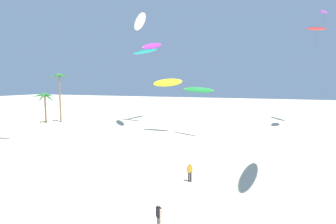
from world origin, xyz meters
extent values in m
cylinder|color=brown|center=(-32.38, 41.49, 3.01)|extent=(0.31, 0.31, 6.02)
cone|color=#287533|center=(-31.07, 41.45, 5.78)|extent=(2.75, 0.64, 1.03)
cone|color=#287533|center=(-31.76, 42.26, 5.12)|extent=(1.92, 2.19, 2.21)
cone|color=#287533|center=(-32.93, 42.66, 5.68)|extent=(1.67, 2.71, 1.23)
cone|color=#287533|center=(-33.40, 41.48, 5.15)|extent=(2.40, 0.59, 2.17)
cone|color=#287533|center=(-33.12, 40.41, 5.74)|extent=(2.00, 2.58, 1.11)
cone|color=#287533|center=(-31.89, 40.38, 5.46)|extent=(1.58, 2.66, 1.64)
cylinder|color=olive|center=(-30.30, 43.52, 5.06)|extent=(0.32, 0.32, 10.11)
cone|color=#287533|center=(-29.31, 43.43, 9.71)|extent=(2.24, 0.77, 1.33)
cone|color=#287533|center=(-30.13, 44.54, 9.81)|extent=(0.91, 2.28, 1.15)
cone|color=#287533|center=(-31.08, 44.12, 9.69)|extent=(2.09, 1.77, 1.37)
cone|color=#287533|center=(-31.04, 42.84, 9.75)|extent=(2.00, 1.91, 1.26)
cone|color=#287533|center=(-29.81, 42.62, 9.81)|extent=(1.54, 2.22, 1.15)
ellipsoid|color=purple|center=(-13.55, 53.99, 16.43)|extent=(2.25, 8.07, 3.02)
ellipsoid|color=orange|center=(-13.55, 53.99, 16.48)|extent=(1.58, 8.12, 2.24)
cylinder|color=#4C4C51|center=(-11.75, 49.96, 8.16)|extent=(3.61, 8.09, 16.33)
ellipsoid|color=#19B2B7|center=(-13.15, 49.38, 14.70)|extent=(6.55, 2.80, 1.22)
ellipsoid|color=red|center=(-13.15, 49.38, 14.73)|extent=(6.45, 2.04, 0.88)
cylinder|color=#4C4C51|center=(-15.03, 48.05, 7.32)|extent=(3.79, 2.67, 14.65)
ellipsoid|color=purple|center=(19.36, 53.10, 20.50)|extent=(2.45, 5.41, 2.02)
ellipsoid|color=#EA5193|center=(19.36, 53.10, 20.54)|extent=(1.47, 5.40, 1.54)
cylinder|color=#4C4C51|center=(20.16, 48.11, 10.20)|extent=(1.61, 9.99, 20.42)
ellipsoid|color=green|center=(1.03, 38.91, 7.26)|extent=(5.91, 3.41, 1.10)
ellipsoid|color=orange|center=(1.03, 38.91, 7.29)|extent=(5.81, 3.05, 0.51)
cylinder|color=#4C4C51|center=(0.73, 35.38, 3.60)|extent=(0.61, 7.07, 7.21)
ellipsoid|color=red|center=(19.38, 63.02, 19.46)|extent=(3.90, 7.74, 2.21)
ellipsoid|color=blue|center=(19.38, 63.02, 19.48)|extent=(3.26, 7.55, 1.79)
cylinder|color=#4C4C51|center=(19.96, 58.17, 9.70)|extent=(1.16, 9.72, 19.40)
ellipsoid|color=yellow|center=(-4.59, 40.44, 8.38)|extent=(5.29, 1.50, 1.83)
ellipsoid|color=green|center=(-4.59, 40.44, 8.42)|extent=(5.31, 0.66, 0.89)
cylinder|color=#4C4C51|center=(-6.02, 38.93, 4.15)|extent=(2.87, 3.05, 8.30)
ellipsoid|color=white|center=(-11.42, 43.88, 19.38)|extent=(6.70, 7.78, 2.47)
ellipsoid|color=red|center=(-11.42, 43.88, 19.40)|extent=(6.03, 7.43, 1.66)
cylinder|color=#4C4C51|center=(-12.23, 38.94, 9.66)|extent=(1.63, 9.89, 19.33)
cylinder|color=slate|center=(6.29, 11.42, 0.44)|extent=(0.14, 0.14, 0.88)
cube|color=black|center=(6.36, 11.37, 1.17)|extent=(0.36, 0.34, 0.58)
cylinder|color=beige|center=(6.19, 11.50, 1.13)|extent=(0.09, 0.09, 0.56)
cylinder|color=beige|center=(6.52, 11.25, 1.13)|extent=(0.09, 0.09, 0.56)
sphere|color=beige|center=(6.36, 11.37, 1.60)|extent=(0.21, 0.21, 0.21)
cylinder|color=black|center=(5.77, 19.57, 0.42)|extent=(0.14, 0.14, 0.84)
cylinder|color=black|center=(5.61, 19.55, 0.42)|extent=(0.14, 0.14, 0.84)
cube|color=orange|center=(5.69, 19.56, 1.13)|extent=(0.32, 0.24, 0.57)
cylinder|color=beige|center=(5.90, 19.59, 1.09)|extent=(0.09, 0.09, 0.56)
cylinder|color=beige|center=(5.48, 19.54, 1.09)|extent=(0.09, 0.09, 0.56)
sphere|color=beige|center=(5.69, 19.56, 1.55)|extent=(0.21, 0.21, 0.21)
camera|label=1|loc=(12.15, -1.97, 8.33)|focal=29.25mm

